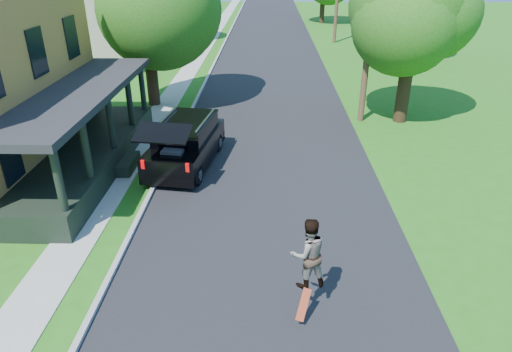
{
  "coord_description": "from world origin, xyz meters",
  "views": [
    {
      "loc": [
        -0.07,
        -9.62,
        7.52
      ],
      "look_at": [
        -0.41,
        3.0,
        1.26
      ],
      "focal_mm": 32.0,
      "sensor_mm": 36.0,
      "label": 1
    }
  ],
  "objects_px": {
    "tree_right_near": "(415,5)",
    "black_suv": "(186,143)",
    "skateboarder": "(308,254)",
    "utility_pole_near": "(372,9)"
  },
  "relations": [
    {
      "from": "tree_right_near",
      "to": "skateboarder",
      "type": "bearing_deg",
      "value": -112.58
    },
    {
      "from": "skateboarder",
      "to": "utility_pole_near",
      "type": "xyz_separation_m",
      "value": [
        3.64,
        13.22,
        3.67
      ]
    },
    {
      "from": "skateboarder",
      "to": "utility_pole_near",
      "type": "distance_m",
      "value": 14.19
    },
    {
      "from": "tree_right_near",
      "to": "utility_pole_near",
      "type": "relative_size",
      "value": 0.84
    },
    {
      "from": "tree_right_near",
      "to": "black_suv",
      "type": "bearing_deg",
      "value": -150.44
    },
    {
      "from": "skateboarder",
      "to": "black_suv",
      "type": "bearing_deg",
      "value": -80.28
    },
    {
      "from": "skateboarder",
      "to": "utility_pole_near",
      "type": "height_order",
      "value": "utility_pole_near"
    },
    {
      "from": "black_suv",
      "to": "tree_right_near",
      "type": "bearing_deg",
      "value": 37.24
    },
    {
      "from": "skateboarder",
      "to": "utility_pole_near",
      "type": "relative_size",
      "value": 0.17
    },
    {
      "from": "black_suv",
      "to": "tree_right_near",
      "type": "xyz_separation_m",
      "value": [
        9.57,
        5.43,
        4.45
      ]
    }
  ]
}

